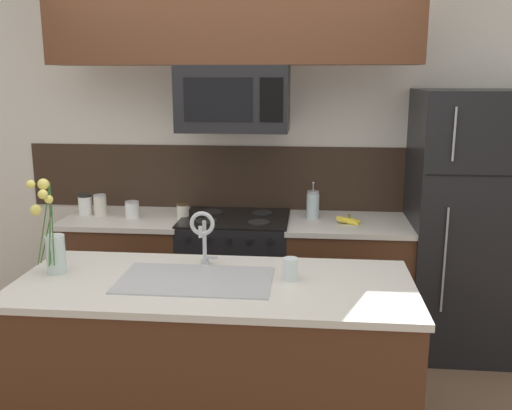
% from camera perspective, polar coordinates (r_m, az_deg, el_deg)
% --- Properties ---
extents(ground_plane, '(10.00, 10.00, 0.00)m').
position_cam_1_polar(ground_plane, '(3.59, -3.97, -19.31)').
color(ground_plane, brown).
extents(rear_partition, '(5.20, 0.10, 2.60)m').
position_cam_1_polar(rear_partition, '(4.32, 2.49, 4.79)').
color(rear_partition, silver).
rests_on(rear_partition, ground).
extents(splash_band, '(3.26, 0.01, 0.48)m').
position_cam_1_polar(splash_band, '(4.31, -1.56, 2.76)').
color(splash_band, '#332319').
rests_on(splash_band, rear_partition).
extents(back_counter_left, '(0.86, 0.65, 0.91)m').
position_cam_1_polar(back_counter_left, '(4.36, -12.55, -6.90)').
color(back_counter_left, '#4C2B19').
rests_on(back_counter_left, ground).
extents(back_counter_right, '(0.87, 0.65, 0.91)m').
position_cam_1_polar(back_counter_right, '(4.16, 9.02, -7.70)').
color(back_counter_right, '#4C2B19').
rests_on(back_counter_right, ground).
extents(stove_range, '(0.76, 0.64, 0.93)m').
position_cam_1_polar(stove_range, '(4.18, -2.04, -7.35)').
color(stove_range, black).
rests_on(stove_range, ground).
extents(microwave, '(0.74, 0.40, 0.44)m').
position_cam_1_polar(microwave, '(3.91, -2.24, 10.59)').
color(microwave, black).
extents(upper_cabinet_band, '(2.43, 0.34, 0.60)m').
position_cam_1_polar(upper_cabinet_band, '(3.89, -2.32, 18.23)').
color(upper_cabinet_band, '#4C2B19').
extents(refrigerator, '(0.83, 0.74, 1.82)m').
position_cam_1_polar(refrigerator, '(4.19, 20.70, -1.80)').
color(refrigerator, black).
rests_on(refrigerator, ground).
extents(storage_jar_tall, '(0.10, 0.10, 0.15)m').
position_cam_1_polar(storage_jar_tall, '(4.35, -16.71, 0.06)').
color(storage_jar_tall, silver).
rests_on(storage_jar_tall, back_counter_left).
extents(storage_jar_medium, '(0.09, 0.09, 0.15)m').
position_cam_1_polar(storage_jar_medium, '(4.30, -15.32, 0.02)').
color(storage_jar_medium, silver).
rests_on(storage_jar_medium, back_counter_left).
extents(storage_jar_short, '(0.10, 0.10, 0.12)m').
position_cam_1_polar(storage_jar_short, '(4.16, -12.28, -0.44)').
color(storage_jar_short, silver).
rests_on(storage_jar_short, back_counter_left).
extents(storage_jar_squat, '(0.09, 0.09, 0.10)m').
position_cam_1_polar(storage_jar_squat, '(4.10, -7.33, -0.57)').
color(storage_jar_squat, silver).
rests_on(storage_jar_squat, back_counter_left).
extents(banana_bunch, '(0.19, 0.12, 0.08)m').
position_cam_1_polar(banana_bunch, '(3.96, 9.26, -1.55)').
color(banana_bunch, yellow).
rests_on(banana_bunch, back_counter_right).
extents(french_press, '(0.09, 0.09, 0.27)m').
position_cam_1_polar(french_press, '(4.05, 5.70, 0.00)').
color(french_press, silver).
rests_on(french_press, back_counter_right).
extents(island_counter, '(1.98, 0.83, 0.91)m').
position_cam_1_polar(island_counter, '(3.05, -4.10, -15.63)').
color(island_counter, '#4C2B19').
rests_on(island_counter, ground).
extents(kitchen_sink, '(0.76, 0.44, 0.16)m').
position_cam_1_polar(kitchen_sink, '(2.90, -6.04, -8.80)').
color(kitchen_sink, '#ADAFB5').
rests_on(kitchen_sink, island_counter).
extents(sink_faucet, '(0.14, 0.14, 0.31)m').
position_cam_1_polar(sink_faucet, '(3.02, -5.33, -2.57)').
color(sink_faucet, '#B7BABF').
rests_on(sink_faucet, island_counter).
extents(drinking_glass, '(0.07, 0.07, 0.11)m').
position_cam_1_polar(drinking_glass, '(2.86, 3.47, -6.40)').
color(drinking_glass, silver).
rests_on(drinking_glass, island_counter).
extents(flower_vase, '(0.14, 0.17, 0.51)m').
position_cam_1_polar(flower_vase, '(3.09, -19.64, -3.80)').
color(flower_vase, silver).
rests_on(flower_vase, island_counter).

